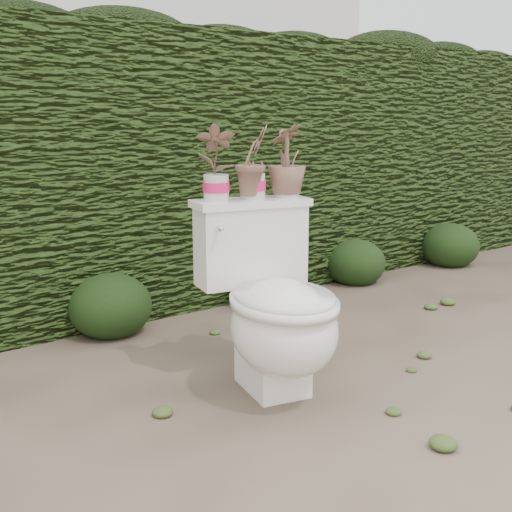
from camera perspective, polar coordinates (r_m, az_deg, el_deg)
ground at (r=2.87m, az=4.13°, el=-10.67°), size 60.00×60.00×0.00m
hedge at (r=4.00m, az=-10.97°, el=7.52°), size 8.00×1.00×1.60m
house_wall at (r=8.37m, az=-21.39°, el=17.58°), size 8.00×3.50×4.00m
toilet at (r=2.61m, az=1.67°, el=-4.72°), size 0.59×0.76×0.78m
potted_plant_left at (r=2.66m, az=-3.59°, el=8.13°), size 0.19×0.18×0.30m
potted_plant_center at (r=2.73m, az=-0.28°, el=8.19°), size 0.20×0.17×0.30m
potted_plant_right at (r=2.79m, az=2.78°, el=8.29°), size 0.22×0.22×0.30m
liriope_clump_2 at (r=3.45m, az=-12.86°, el=-3.89°), size 0.44×0.44×0.35m
liriope_clump_3 at (r=3.92m, az=0.53°, el=-1.60°), size 0.44×0.44×0.35m
liriope_clump_4 at (r=4.45m, az=8.85°, el=-0.23°), size 0.41×0.41×0.33m
liriope_clump_5 at (r=5.13m, az=16.88°, el=1.20°), size 0.44×0.44×0.35m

